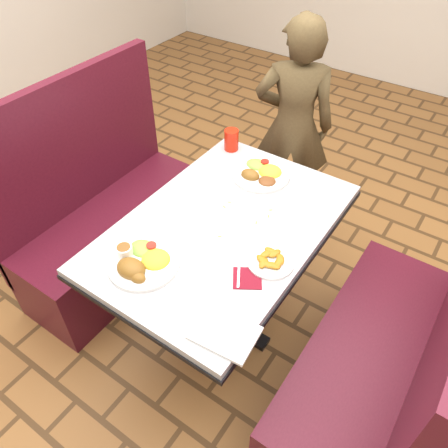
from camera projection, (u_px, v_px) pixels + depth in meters
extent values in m
plane|color=#905D2F|center=(224.00, 322.00, 2.45)|extent=(7.00, 7.00, 0.00)
cube|color=#B1B3B6|center=(224.00, 227.00, 1.95)|extent=(0.80, 1.20, 0.03)
cube|color=black|center=(224.00, 231.00, 1.97)|extent=(0.81, 1.21, 0.02)
cylinder|color=black|center=(224.00, 281.00, 2.20)|extent=(0.10, 0.10, 0.69)
cube|color=black|center=(224.00, 320.00, 2.44)|extent=(0.55, 0.08, 0.03)
cube|color=black|center=(224.00, 320.00, 2.44)|extent=(0.08, 0.55, 0.03)
cube|color=#511220|center=(121.00, 240.00, 2.61)|extent=(0.45, 1.20, 0.45)
cube|color=#511220|center=(77.00, 162.00, 2.37)|extent=(0.06, 1.20, 0.95)
cube|color=#511220|center=(360.00, 372.00, 1.98)|extent=(0.45, 1.20, 0.45)
cube|color=#511220|center=(446.00, 338.00, 1.57)|extent=(0.06, 1.20, 0.95)
imported|color=brown|center=(293.00, 127.00, 2.70)|extent=(0.58, 0.50, 1.35)
cylinder|color=white|center=(144.00, 264.00, 1.75)|extent=(0.29, 0.29, 0.02)
ellipsoid|color=yellow|center=(155.00, 255.00, 1.74)|extent=(0.12, 0.12, 0.05)
ellipsoid|color=#87B448|center=(142.00, 246.00, 1.79)|extent=(0.12, 0.10, 0.04)
cylinder|color=red|center=(151.00, 245.00, 1.79)|extent=(0.04, 0.04, 0.01)
ellipsoid|color=brown|center=(130.00, 264.00, 1.69)|extent=(0.13, 0.10, 0.07)
ellipsoid|color=brown|center=(137.00, 274.00, 1.67)|extent=(0.07, 0.05, 0.04)
cylinder|color=white|center=(124.00, 251.00, 1.76)|extent=(0.07, 0.07, 0.04)
cylinder|color=brown|center=(124.00, 247.00, 1.75)|extent=(0.06, 0.06, 0.01)
cylinder|color=white|center=(261.00, 175.00, 2.19)|extent=(0.29, 0.29, 0.02)
ellipsoid|color=yellow|center=(270.00, 168.00, 2.17)|extent=(0.12, 0.12, 0.05)
ellipsoid|color=#87B448|center=(257.00, 162.00, 2.23)|extent=(0.12, 0.10, 0.04)
cylinder|color=red|center=(265.00, 161.00, 2.22)|extent=(0.04, 0.04, 0.01)
ellipsoid|color=brown|center=(267.00, 179.00, 2.13)|extent=(0.09, 0.09, 0.03)
ellipsoid|color=brown|center=(250.00, 171.00, 2.15)|extent=(0.10, 0.07, 0.06)
cylinder|color=white|center=(270.00, 262.00, 1.76)|extent=(0.19, 0.19, 0.01)
cube|color=maroon|center=(247.00, 278.00, 1.71)|extent=(0.15, 0.15, 0.00)
cube|color=#BAB9BE|center=(239.00, 276.00, 1.71)|extent=(0.07, 0.10, 0.00)
cylinder|color=red|center=(231.00, 140.00, 2.34)|extent=(0.08, 0.08, 0.11)
cube|color=white|center=(225.00, 333.00, 1.52)|extent=(0.24, 0.19, 0.01)
cube|color=silver|center=(164.00, 273.00, 1.72)|extent=(0.04, 0.15, 0.00)
cube|color=silver|center=(156.00, 258.00, 1.77)|extent=(0.02, 0.14, 0.00)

